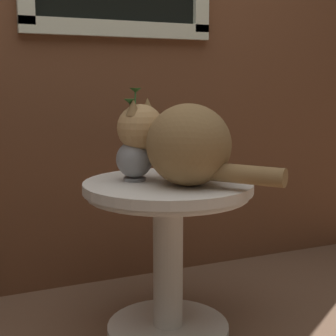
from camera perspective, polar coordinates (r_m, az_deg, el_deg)
wicker_side_table at (r=1.88m, az=0.00°, el=-6.81°), size 0.61×0.61×0.58m
cat at (r=1.76m, az=1.52°, el=2.88°), size 0.43×0.53×0.30m
pewter_vase_with_ivy at (r=1.84m, az=-3.78°, el=1.60°), size 0.13×0.13×0.33m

